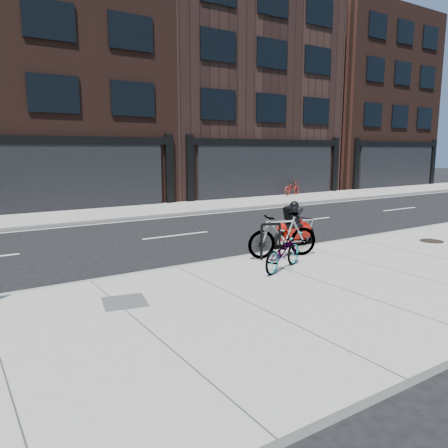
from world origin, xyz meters
TOP-DOWN VIEW (x-y plane):
  - ground at (0.00, 0.00)m, footprint 120.00×120.00m
  - sidewalk_near at (0.00, -5.00)m, footprint 60.00×6.00m
  - sidewalk_far at (0.00, 7.75)m, footprint 60.00×3.50m
  - building_center at (-2.00, 14.50)m, footprint 12.00×10.00m
  - building_mideast at (10.00, 14.50)m, footprint 12.00×10.00m
  - building_east at (22.00, 14.50)m, footprint 10.00×10.00m
  - bike_rack at (0.30, -2.60)m, footprint 0.53×0.19m
  - bicycle_front at (-0.08, -3.50)m, footprint 1.68×1.13m
  - bicycle_rear at (0.69, -2.60)m, footprint 1.96×0.98m
  - motorcycle at (2.07, -1.58)m, footprint 1.86×0.62m
  - bicycle_far at (11.35, 9.00)m, footprint 1.74×1.07m
  - manhole_cover at (5.69, -3.54)m, footprint 0.76×0.76m
  - utility_grate at (-3.87, -3.61)m, footprint 0.89×0.89m

SIDE VIEW (x-z plane):
  - ground at x=0.00m, z-range 0.00..0.00m
  - sidewalk_near at x=0.00m, z-range 0.00..0.13m
  - sidewalk_far at x=0.00m, z-range 0.00..0.13m
  - manhole_cover at x=5.69m, z-range 0.13..0.15m
  - utility_grate at x=-3.87m, z-range 0.13..0.15m
  - bicycle_front at x=-0.08m, z-range 0.13..0.97m
  - bicycle_far at x=11.35m, z-range 0.13..0.99m
  - motorcycle at x=2.07m, z-range -0.13..1.27m
  - bike_rack at x=0.30m, z-range 0.21..1.13m
  - bicycle_rear at x=0.69m, z-range 0.13..1.26m
  - building_mideast at x=10.00m, z-range 0.00..12.50m
  - building_east at x=22.00m, z-range 0.00..13.00m
  - building_center at x=-2.00m, z-range 0.00..14.50m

